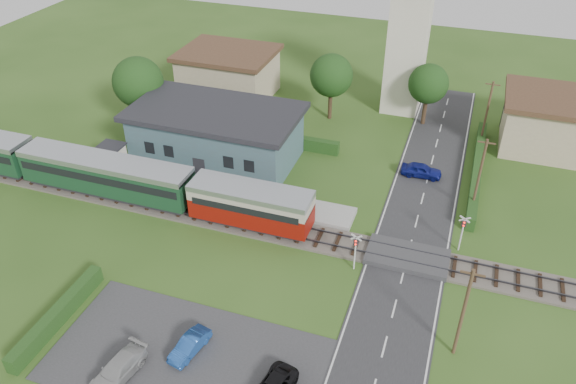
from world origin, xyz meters
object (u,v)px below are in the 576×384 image
(equipment_hut, at_px, (112,158))
(pedestrian_near, at_px, (284,194))
(crossing_signal_near, at_px, (356,247))
(car_on_road, at_px, (421,170))
(church_tower, at_px, (411,20))
(crossing_signal_far, at_px, (463,228))
(house_west, at_px, (229,73))
(station_building, at_px, (217,134))
(car_park_silver, at_px, (118,370))
(train, at_px, (75,168))
(car_park_blue, at_px, (190,345))
(house_east, at_px, (547,121))
(pedestrian_far, at_px, (126,163))

(equipment_hut, bearing_deg, pedestrian_near, 0.43)
(crossing_signal_near, xyz_separation_m, car_on_road, (2.91, 14.56, -1.46))
(church_tower, relative_size, crossing_signal_far, 5.37)
(crossing_signal_near, bearing_deg, car_on_road, 78.72)
(house_west, relative_size, pedestrian_near, 5.70)
(station_building, distance_m, car_park_silver, 26.12)
(equipment_hut, bearing_deg, train, -116.12)
(crossing_signal_near, height_order, car_park_blue, crossing_signal_near)
(station_building, xyz_separation_m, pedestrian_near, (8.87, -5.67, -1.30))
(house_east, height_order, crossing_signal_far, house_east)
(pedestrian_near, bearing_deg, crossing_signal_far, 179.65)
(train, bearing_deg, house_west, 78.76)
(crossing_signal_far, bearing_deg, church_tower, 110.02)
(station_building, xyz_separation_m, pedestrian_far, (-6.69, -5.61, -1.36))
(equipment_hut, bearing_deg, house_east, 26.32)
(house_west, bearing_deg, station_building, -70.35)
(house_west, xyz_separation_m, car_on_road, (24.31, -10.85, -2.11))
(car_park_blue, relative_size, car_park_silver, 0.78)
(station_building, height_order, pedestrian_near, station_building)
(station_building, bearing_deg, train, -136.77)
(crossing_signal_far, xyz_separation_m, car_park_silver, (-18.30, -18.89, -1.46))
(equipment_hut, relative_size, crossing_signal_near, 0.78)
(church_tower, bearing_deg, crossing_signal_far, -69.98)
(crossing_signal_near, distance_m, crossing_signal_far, 8.65)
(house_west, relative_size, crossing_signal_near, 3.30)
(train, bearing_deg, car_on_road, 22.83)
(car_park_blue, bearing_deg, train, 154.98)
(pedestrian_near, bearing_deg, pedestrian_far, 3.05)
(train, distance_m, house_east, 45.28)
(car_on_road, relative_size, pedestrian_far, 2.10)
(car_park_blue, distance_m, car_park_silver, 4.44)
(train, height_order, church_tower, church_tower)
(station_building, bearing_deg, equipment_hut, -144.08)
(pedestrian_near, bearing_deg, car_park_silver, 83.07)
(station_building, height_order, car_on_road, station_building)
(crossing_signal_far, distance_m, pedestrian_near, 14.78)
(car_park_blue, bearing_deg, house_west, 121.87)
(church_tower, height_order, pedestrian_far, church_tower)
(house_east, height_order, pedestrian_far, house_east)
(house_east, xyz_separation_m, crossing_signal_far, (-6.40, -19.61, -0.66))
(house_west, distance_m, car_park_blue, 38.86)
(station_building, bearing_deg, church_tower, 48.59)
(station_building, distance_m, house_west, 14.87)
(car_park_blue, xyz_separation_m, pedestrian_near, (0.40, 16.71, 0.79))
(house_west, xyz_separation_m, crossing_signal_near, (21.40, -25.41, -0.65))
(station_building, distance_m, church_tower, 23.89)
(equipment_hut, bearing_deg, pedestrian_far, 8.09)
(house_west, xyz_separation_m, house_east, (35.00, -1.00, 0.00))
(house_west, bearing_deg, pedestrian_far, -94.93)
(pedestrian_far, bearing_deg, car_on_road, -59.29)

